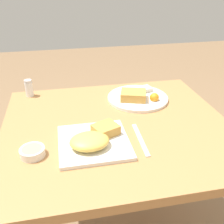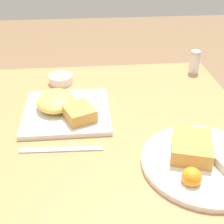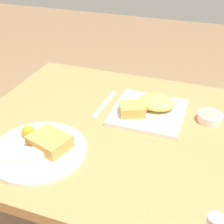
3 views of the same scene
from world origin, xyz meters
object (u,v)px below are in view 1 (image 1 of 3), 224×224
plate_square_near (94,140)px  butter_knife (140,139)px  plate_oval_far (138,97)px  sauce_ramekin (32,152)px  salt_shaker (29,89)px

plate_square_near → butter_knife: (0.17, -0.00, -0.02)m
plate_square_near → plate_oval_far: 0.42m
plate_oval_far → butter_knife: size_ratio=1.39×
plate_oval_far → sauce_ramekin: 0.59m
plate_oval_far → plate_square_near: bearing=-128.2°
plate_oval_far → sauce_ramekin: plate_oval_far is taller
plate_square_near → butter_knife: 0.18m
plate_square_near → sauce_ramekin: bearing=-174.8°
plate_oval_far → salt_shaker: salt_shaker is taller
salt_shaker → butter_knife: bearing=-48.1°
plate_square_near → salt_shaker: bearing=118.2°
sauce_ramekin → plate_square_near: bearing=5.2°
salt_shaker → butter_knife: salt_shaker is taller
sauce_ramekin → salt_shaker: salt_shaker is taller
sauce_ramekin → salt_shaker: (-0.04, 0.50, 0.02)m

